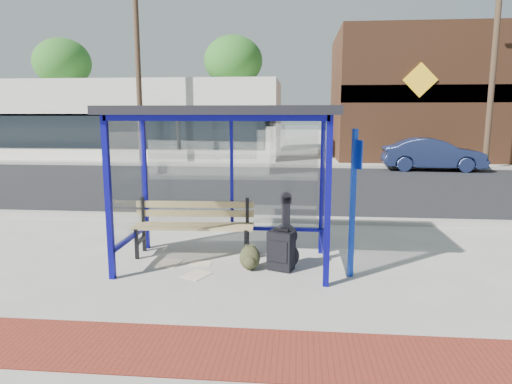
# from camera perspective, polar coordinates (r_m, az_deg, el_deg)

# --- Properties ---
(ground) EXTENTS (120.00, 120.00, 0.00)m
(ground) POSITION_cam_1_polar(r_m,az_deg,el_deg) (7.19, -3.84, -9.04)
(ground) COLOR #B2ADA0
(ground) RESTS_ON ground
(brick_paver_strip) EXTENTS (60.00, 1.00, 0.01)m
(brick_paver_strip) POSITION_cam_1_polar(r_m,az_deg,el_deg) (4.85, -9.02, -18.85)
(brick_paver_strip) COLOR maroon
(brick_paver_strip) RESTS_ON ground
(curb_near) EXTENTS (60.00, 0.25, 0.12)m
(curb_near) POSITION_cam_1_polar(r_m,az_deg,el_deg) (9.93, -1.17, -3.34)
(curb_near) COLOR gray
(curb_near) RESTS_ON ground
(street_asphalt) EXTENTS (60.00, 10.00, 0.00)m
(street_asphalt) POSITION_cam_1_polar(r_m,az_deg,el_deg) (14.93, 1.06, 0.88)
(street_asphalt) COLOR black
(street_asphalt) RESTS_ON ground
(curb_far) EXTENTS (60.00, 0.25, 0.12)m
(curb_far) POSITION_cam_1_polar(r_m,az_deg,el_deg) (19.97, 2.17, 3.31)
(curb_far) COLOR gray
(curb_far) RESTS_ON ground
(far_sidewalk) EXTENTS (60.00, 4.00, 0.01)m
(far_sidewalk) POSITION_cam_1_polar(r_m,az_deg,el_deg) (21.86, 2.45, 3.72)
(far_sidewalk) COLOR #B2ADA0
(far_sidewalk) RESTS_ON ground
(bus_shelter) EXTENTS (3.30, 1.80, 2.42)m
(bus_shelter) POSITION_cam_1_polar(r_m,az_deg,el_deg) (6.88, -3.94, 7.72)
(bus_shelter) COLOR #0C0B7E
(bus_shelter) RESTS_ON ground
(storefront_white) EXTENTS (18.00, 6.04, 4.00)m
(storefront_white) POSITION_cam_1_polar(r_m,az_deg,el_deg) (26.69, -17.08, 8.70)
(storefront_white) COLOR silver
(storefront_white) RESTS_ON ground
(storefront_brown) EXTENTS (10.00, 7.08, 6.40)m
(storefront_brown) POSITION_cam_1_polar(r_m,az_deg,el_deg) (26.14, 21.07, 11.10)
(storefront_brown) COLOR #59331E
(storefront_brown) RESTS_ON ground
(tree_left) EXTENTS (3.60, 3.60, 7.03)m
(tree_left) POSITION_cam_1_polar(r_m,az_deg,el_deg) (32.59, -23.05, 14.57)
(tree_left) COLOR #4C3826
(tree_left) RESTS_ON ground
(tree_mid) EXTENTS (3.60, 3.60, 7.03)m
(tree_mid) POSITION_cam_1_polar(r_m,az_deg,el_deg) (29.17, -2.86, 15.96)
(tree_mid) COLOR #4C3826
(tree_mid) RESTS_ON ground
(tree_right) EXTENTS (3.60, 3.60, 7.03)m
(tree_right) POSITION_cam_1_polar(r_m,az_deg,el_deg) (31.05, 27.83, 14.50)
(tree_right) COLOR #4C3826
(tree_right) RESTS_ON ground
(utility_pole_west) EXTENTS (1.60, 0.24, 8.00)m
(utility_pole_west) POSITION_cam_1_polar(r_m,az_deg,el_deg) (21.40, -14.50, 14.30)
(utility_pole_west) COLOR #4C3826
(utility_pole_west) RESTS_ON ground
(utility_pole_east) EXTENTS (1.60, 0.24, 8.00)m
(utility_pole_east) POSITION_cam_1_polar(r_m,az_deg,el_deg) (21.68, 27.53, 13.47)
(utility_pole_east) COLOR #4C3826
(utility_pole_east) RESTS_ON ground
(bench) EXTENTS (2.01, 0.59, 0.94)m
(bench) POSITION_cam_1_polar(r_m,az_deg,el_deg) (7.61, -7.80, -3.88)
(bench) COLOR black
(bench) RESTS_ON ground
(guitar_bag) EXTENTS (0.42, 0.22, 1.10)m
(guitar_bag) POSITION_cam_1_polar(r_m,az_deg,el_deg) (6.91, 3.72, -6.32)
(guitar_bag) COLOR black
(guitar_bag) RESTS_ON ground
(suitcase) EXTENTS (0.43, 0.35, 0.65)m
(suitcase) POSITION_cam_1_polar(r_m,az_deg,el_deg) (6.85, 3.12, -7.35)
(suitcase) COLOR black
(suitcase) RESTS_ON ground
(backpack) EXTENTS (0.33, 0.30, 0.37)m
(backpack) POSITION_cam_1_polar(r_m,az_deg,el_deg) (6.90, -0.78, -8.28)
(backpack) COLOR #2F311B
(backpack) RESTS_ON ground
(sign_post) EXTENTS (0.14, 0.25, 2.11)m
(sign_post) POSITION_cam_1_polar(r_m,az_deg,el_deg) (6.52, 12.08, -0.40)
(sign_post) COLOR #0D2A96
(sign_post) RESTS_ON ground
(newspaper_a) EXTENTS (0.38, 0.46, 0.01)m
(newspaper_a) POSITION_cam_1_polar(r_m,az_deg,el_deg) (7.35, -10.88, -8.74)
(newspaper_a) COLOR white
(newspaper_a) RESTS_ON ground
(newspaper_b) EXTENTS (0.46, 0.50, 0.01)m
(newspaper_b) POSITION_cam_1_polar(r_m,az_deg,el_deg) (6.79, -7.45, -10.23)
(newspaper_b) COLOR white
(newspaper_b) RESTS_ON ground
(newspaper_c) EXTENTS (0.35, 0.28, 0.01)m
(newspaper_c) POSITION_cam_1_polar(r_m,az_deg,el_deg) (7.26, -6.98, -8.87)
(newspaper_c) COLOR white
(newspaper_c) RESTS_ON ground
(parked_car) EXTENTS (4.06, 1.58, 1.32)m
(parked_car) POSITION_cam_1_polar(r_m,az_deg,el_deg) (20.06, 21.24, 4.40)
(parked_car) COLOR #182144
(parked_car) RESTS_ON ground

